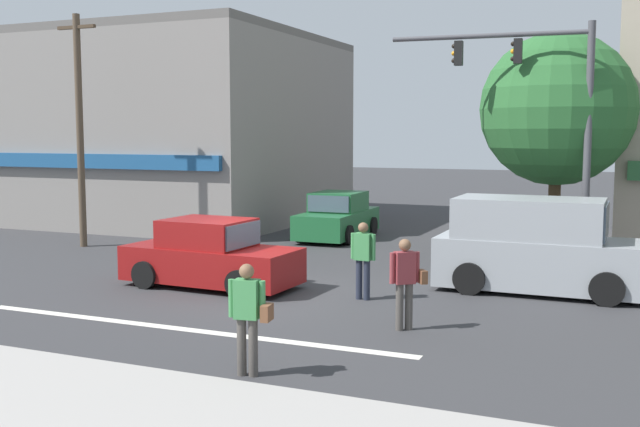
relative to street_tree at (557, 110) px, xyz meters
name	(u,v)px	position (x,y,z in m)	size (l,w,h in m)	color
ground_plane	(269,292)	(-5.51, -5.95, -4.18)	(120.00, 120.00, 0.00)	#333335
lane_marking_stripe	(182,329)	(-5.51, -9.45, -4.18)	(9.00, 0.24, 0.01)	silver
building_left_block	(165,129)	(-16.37, 5.81, -0.43)	(12.69, 11.35, 7.50)	gray
street_tree	(557,110)	(0.00, 0.00, 0.00)	(4.03, 4.03, 6.21)	#4C3823
utility_pole_near_left	(80,127)	(-14.03, -2.14, -0.43)	(1.40, 0.22, 7.21)	brown
traffic_light_mast	(546,108)	(-0.08, -1.74, -0.01)	(4.88, 0.49, 6.20)	#47474C
sedan_parked_curbside	(211,256)	(-7.02, -5.95, -3.47)	(4.17, 2.01, 1.58)	maroon
sedan_crossing_center	(338,218)	(-7.31, 2.71, -3.47)	(1.96, 4.14, 1.58)	#1E6033
van_crossing_leftbound	(537,248)	(0.03, -3.53, -3.18)	(4.60, 2.05, 2.11)	#999EA3
pedestrian_foreground_with_bag	(249,312)	(-3.10, -11.30, -3.23)	(0.68, 0.29, 1.67)	#4C4742
pedestrian_mid_crossing	(406,278)	(-1.74, -7.90, -3.23)	(0.64, 0.51, 1.67)	#4C4742
pedestrian_far_side	(363,256)	(-3.30, -5.84, -3.23)	(0.57, 0.24, 1.67)	#232838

